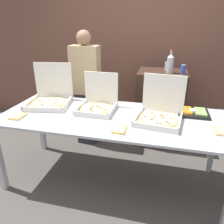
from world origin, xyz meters
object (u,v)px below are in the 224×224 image
at_px(pizza_box_near_right, 160,113).
at_px(pizza_box_far_left, 50,97).
at_px(paper_plate_front_left, 119,130).
at_px(pizza_box_near_left, 97,104).
at_px(soda_can_colored, 183,69).
at_px(soda_bottle, 170,63).
at_px(person_guest_plaid, 86,88).
at_px(paper_plate_front_right, 222,132).
at_px(soda_can_silver, 167,66).
at_px(paper_plate_front_center, 18,117).
at_px(veggie_tray, 193,112).

bearing_deg(pizza_box_near_right, pizza_box_far_left, 179.82).
bearing_deg(paper_plate_front_left, pizza_box_far_left, 152.16).
distance_m(pizza_box_near_left, soda_can_colored, 1.31).
xyz_separation_m(pizza_box_near_left, soda_bottle, (0.78, 0.89, 0.34)).
xyz_separation_m(soda_can_colored, person_guest_plaid, (-1.33, -0.20, -0.30)).
distance_m(paper_plate_front_right, paper_plate_front_left, 0.93).
relative_size(pizza_box_near_left, soda_can_colored, 3.41).
bearing_deg(person_guest_plaid, soda_can_colored, -171.42).
height_order(soda_bottle, soda_can_silver, soda_bottle).
bearing_deg(soda_can_silver, paper_plate_front_center, -135.46).
bearing_deg(pizza_box_near_left, soda_bottle, 49.32).
xyz_separation_m(paper_plate_front_right, veggie_tray, (-0.21, 0.40, 0.01)).
relative_size(paper_plate_front_center, paper_plate_front_left, 1.03).
relative_size(soda_can_colored, person_guest_plaid, 0.07).
bearing_deg(soda_bottle, paper_plate_front_left, -107.44).
relative_size(pizza_box_near_left, soda_bottle, 1.35).
distance_m(paper_plate_front_center, paper_plate_front_right, 2.02).
height_order(pizza_box_far_left, pizza_box_near_right, pizza_box_far_left).
bearing_deg(paper_plate_front_right, pizza_box_far_left, 169.94).
relative_size(pizza_box_far_left, soda_can_silver, 4.54).
bearing_deg(veggie_tray, paper_plate_front_left, -140.63).
bearing_deg(person_guest_plaid, soda_bottle, -168.74).
xyz_separation_m(paper_plate_front_center, person_guest_plaid, (0.37, 1.08, 0.03)).
bearing_deg(veggie_tray, soda_can_colored, 97.82).
distance_m(soda_can_silver, person_guest_plaid, 1.22).
relative_size(pizza_box_far_left, paper_plate_front_center, 2.49).
distance_m(pizza_box_near_left, veggie_tray, 1.07).
xyz_separation_m(paper_plate_front_left, soda_bottle, (0.42, 1.35, 0.40)).
bearing_deg(person_guest_plaid, veggie_tray, 159.30).
relative_size(pizza_box_near_right, paper_plate_front_center, 2.25).
distance_m(veggie_tray, soda_bottle, 0.91).
bearing_deg(soda_bottle, pizza_box_near_right, -94.30).
height_order(paper_plate_front_right, soda_bottle, soda_bottle).
relative_size(pizza_box_near_right, soda_can_silver, 4.10).
distance_m(pizza_box_far_left, pizza_box_near_right, 1.34).
relative_size(pizza_box_far_left, soda_can_colored, 4.54).
bearing_deg(paper_plate_front_center, pizza_box_near_left, 29.72).
distance_m(paper_plate_front_left, soda_can_silver, 1.58).
bearing_deg(pizza_box_near_right, paper_plate_front_center, -160.73).
bearing_deg(pizza_box_far_left, soda_bottle, 21.19).
bearing_deg(veggie_tray, paper_plate_front_center, -163.31).
bearing_deg(soda_can_colored, pizza_box_near_left, -138.06).
relative_size(veggie_tray, soda_can_colored, 2.64).
relative_size(soda_can_silver, person_guest_plaid, 0.07).
bearing_deg(soda_can_colored, pizza_box_far_left, -153.04).
height_order(soda_can_colored, person_guest_plaid, person_guest_plaid).
height_order(pizza_box_near_left, soda_can_silver, same).
distance_m(paper_plate_front_left, soda_bottle, 1.47).
bearing_deg(pizza_box_near_left, veggie_tray, 6.79).
xyz_separation_m(pizza_box_near_right, paper_plate_front_center, (-1.45, -0.31, -0.07)).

